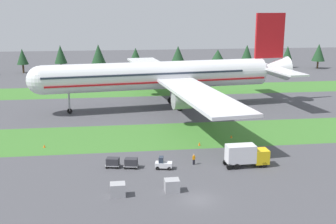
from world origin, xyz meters
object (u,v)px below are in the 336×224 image
object	(u,v)px
airliner	(166,75)
cargo_dolly_lead	(131,162)
cargo_dolly_second	(113,162)
catering_truck	(246,155)
ground_crew_loader	(255,151)
taxiway_marker_1	(44,146)
taxiway_marker_0	(231,136)
ground_crew_marshaller	(194,159)
taxiway_marker_2	(199,144)
baggage_tug	(163,164)
uld_container_1	(172,185)
uld_container_0	(118,190)

from	to	relation	value
airliner	cargo_dolly_lead	distance (m)	41.77
cargo_dolly_second	catering_truck	size ratio (longest dim) A/B	0.35
ground_crew_loader	taxiway_marker_1	size ratio (longest dim) A/B	3.29
cargo_dolly_second	taxiway_marker_0	bearing A→B (deg)	131.06
ground_crew_marshaller	taxiway_marker_2	size ratio (longest dim) A/B	2.62
baggage_tug	ground_crew_marshaller	xyz separation A→B (m)	(5.06, 1.22, 0.13)
cargo_dolly_second	uld_container_1	world-z (taller)	uld_container_1
ground_crew_marshaller	taxiway_marker_2	bearing A→B (deg)	44.26
ground_crew_marshaller	airliner	bearing A→B (deg)	60.40
cargo_dolly_lead	catering_truck	distance (m)	18.05
ground_crew_loader	uld_container_0	bearing A→B (deg)	-24.65
taxiway_marker_0	taxiway_marker_1	xyz separation A→B (m)	(-34.82, -1.24, 0.01)
airliner	cargo_dolly_second	xyz separation A→B (m)	(-13.40, -39.14, -7.33)
baggage_tug	cargo_dolly_lead	distance (m)	5.03
cargo_dolly_lead	ground_crew_loader	bearing A→B (deg)	108.91
ground_crew_marshaller	taxiway_marker_1	world-z (taller)	ground_crew_marshaller
uld_container_0	ground_crew_marshaller	bearing A→B (deg)	39.60
airliner	taxiway_marker_1	bearing A→B (deg)	130.17
cargo_dolly_lead	catering_truck	size ratio (longest dim) A/B	0.35
airliner	baggage_tug	distance (m)	41.83
cargo_dolly_second	catering_truck	bearing A→B (deg)	95.61
cargo_dolly_second	airliner	bearing A→B (deg)	173.04
airliner	cargo_dolly_lead	size ratio (longest dim) A/B	32.91
cargo_dolly_lead	taxiway_marker_1	xyz separation A→B (m)	(-15.00, 11.99, -0.65)
ground_crew_marshaller	cargo_dolly_second	bearing A→B (deg)	149.38
cargo_dolly_second	uld_container_0	world-z (taller)	uld_container_0
airliner	taxiway_marker_1	distance (m)	38.57
uld_container_1	taxiway_marker_0	world-z (taller)	uld_container_1
cargo_dolly_second	ground_crew_marshaller	bearing A→B (deg)	100.08
taxiway_marker_0	cargo_dolly_lead	bearing A→B (deg)	-146.29
cargo_dolly_lead	taxiway_marker_0	world-z (taller)	cargo_dolly_lead
cargo_dolly_second	ground_crew_marshaller	size ratio (longest dim) A/B	1.42
airliner	ground_crew_marshaller	bearing A→B (deg)	171.97
uld_container_0	taxiway_marker_1	distance (m)	25.36
taxiway_marker_1	catering_truck	bearing A→B (deg)	-22.57
cargo_dolly_second	ground_crew_loader	size ratio (longest dim) A/B	1.42
ground_crew_marshaller	taxiway_marker_1	xyz separation A→B (m)	(-24.98, 11.80, -0.68)
uld_container_0	baggage_tug	bearing A→B (deg)	51.17
ground_crew_marshaller	uld_container_0	xyz separation A→B (m)	(-12.21, -10.10, -0.05)
airliner	uld_container_1	distance (m)	49.99
cargo_dolly_lead	uld_container_1	world-z (taller)	uld_container_1
cargo_dolly_lead	cargo_dolly_second	xyz separation A→B (m)	(-2.84, 0.60, 0.00)
baggage_tug	uld_container_0	xyz separation A→B (m)	(-7.14, -8.88, 0.08)
airliner	ground_crew_loader	size ratio (longest dim) A/B	46.58
ground_crew_marshaller	taxiway_marker_0	bearing A→B (deg)	24.20
cargo_dolly_lead	ground_crew_loader	size ratio (longest dim) A/B	1.42
cargo_dolly_second	cargo_dolly_lead	bearing A→B (deg)	90.00
ground_crew_marshaller	taxiway_marker_1	size ratio (longest dim) A/B	3.29
uld_container_1	taxiway_marker_0	size ratio (longest dim) A/B	3.96
cargo_dolly_second	ground_crew_marshaller	world-z (taller)	ground_crew_marshaller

